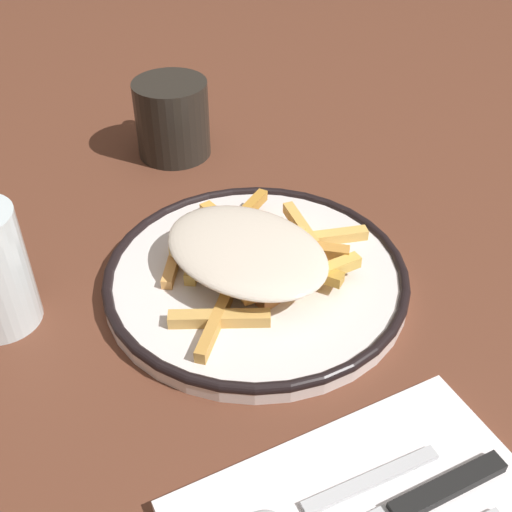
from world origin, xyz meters
TOP-DOWN VIEW (x-y plane):
  - ground_plane at (0.00, 0.00)m, footprint 2.60×2.60m
  - plate at (0.00, 0.00)m, footprint 0.29×0.29m
  - fries_heap at (0.00, 0.00)m, footprint 0.22×0.22m
  - spoon at (-0.23, 0.06)m, footprint 0.02×0.15m
  - coffee_mug at (0.27, 0.00)m, footprint 0.12×0.09m

SIDE VIEW (x-z plane):
  - ground_plane at x=0.00m, z-range 0.00..0.00m
  - plate at x=0.00m, z-range 0.00..0.02m
  - spoon at x=-0.23m, z-range 0.01..0.02m
  - fries_heap at x=0.00m, z-range 0.02..0.06m
  - coffee_mug at x=0.27m, z-range 0.00..0.09m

